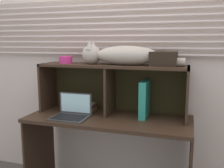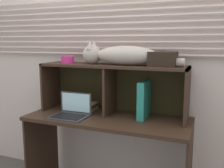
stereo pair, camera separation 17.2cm
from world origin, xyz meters
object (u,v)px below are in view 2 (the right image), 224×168
object	(u,v)px
small_basket	(68,60)
storage_box	(163,59)
laptop	(71,112)
binder_upright	(144,99)
cat	(120,55)
book_stack	(87,107)

from	to	relation	value
small_basket	storage_box	bearing A→B (deg)	0.00
laptop	small_basket	distance (m)	0.50
binder_upright	small_basket	xyz separation A→B (m)	(-0.74, 0.00, 0.32)
small_basket	storage_box	world-z (taller)	storage_box
cat	laptop	size ratio (longest dim) A/B	2.89
cat	book_stack	xyz separation A→B (m)	(-0.33, 0.00, -0.49)
small_basket	book_stack	bearing A→B (deg)	0.94
laptop	binder_upright	world-z (taller)	binder_upright
small_basket	storage_box	xyz separation A→B (m)	(0.88, 0.00, 0.03)
cat	storage_box	bearing A→B (deg)	0.00
laptop	book_stack	xyz separation A→B (m)	(0.05, 0.20, -0.00)
cat	book_stack	world-z (taller)	cat
binder_upright	storage_box	xyz separation A→B (m)	(0.15, 0.00, 0.34)
binder_upright	storage_box	size ratio (longest dim) A/B	1.44
cat	small_basket	size ratio (longest dim) A/B	7.42
book_stack	small_basket	bearing A→B (deg)	-179.06
binder_upright	book_stack	size ratio (longest dim) A/B	1.36
cat	laptop	bearing A→B (deg)	-152.91
laptop	book_stack	bearing A→B (deg)	76.31
binder_upright	small_basket	bearing A→B (deg)	180.00
binder_upright	storage_box	distance (m)	0.37
cat	small_basket	xyz separation A→B (m)	(-0.52, 0.00, -0.05)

